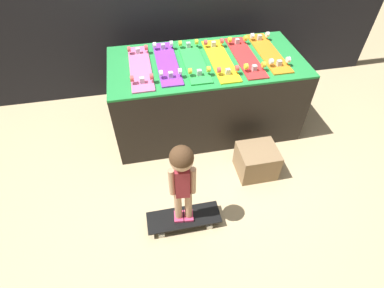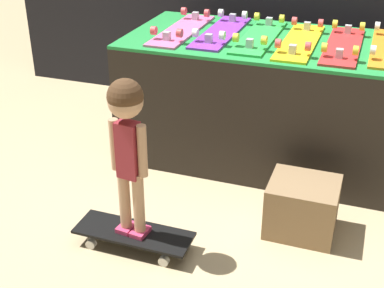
{
  "view_description": "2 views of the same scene",
  "coord_description": "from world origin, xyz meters",
  "px_view_note": "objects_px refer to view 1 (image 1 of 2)",
  "views": [
    {
      "loc": [
        -0.64,
        -1.99,
        2.29
      ],
      "look_at": [
        -0.3,
        -0.26,
        0.49
      ],
      "focal_mm": 28.0,
      "sensor_mm": 36.0,
      "label": 1
    },
    {
      "loc": [
        0.57,
        -2.68,
        1.74
      ],
      "look_at": [
        -0.28,
        -0.29,
        0.42
      ],
      "focal_mm": 50.0,
      "sensor_mm": 36.0,
      "label": 2
    }
  ],
  "objects_px": {
    "child": "(182,173)",
    "skateboard_pink_on_rack": "(140,67)",
    "skateboard_yellow_on_rack": "(220,59)",
    "skateboard_on_floor": "(184,218)",
    "storage_box": "(257,161)",
    "skateboard_red_on_rack": "(245,56)",
    "skateboard_orange_on_rack": "(268,52)",
    "skateboard_green_on_rack": "(193,60)",
    "skateboard_purple_on_rack": "(167,62)"
  },
  "relations": [
    {
      "from": "skateboard_pink_on_rack",
      "to": "storage_box",
      "type": "height_order",
      "value": "skateboard_pink_on_rack"
    },
    {
      "from": "skateboard_pink_on_rack",
      "to": "skateboard_orange_on_rack",
      "type": "distance_m",
      "value": 1.27
    },
    {
      "from": "skateboard_green_on_rack",
      "to": "skateboard_yellow_on_rack",
      "type": "bearing_deg",
      "value": -7.31
    },
    {
      "from": "skateboard_red_on_rack",
      "to": "skateboard_on_floor",
      "type": "relative_size",
      "value": 1.3
    },
    {
      "from": "skateboard_red_on_rack",
      "to": "storage_box",
      "type": "bearing_deg",
      "value": -93.97
    },
    {
      "from": "skateboard_orange_on_rack",
      "to": "storage_box",
      "type": "bearing_deg",
      "value": -110.71
    },
    {
      "from": "skateboard_yellow_on_rack",
      "to": "child",
      "type": "distance_m",
      "value": 1.34
    },
    {
      "from": "skateboard_pink_on_rack",
      "to": "storage_box",
      "type": "relative_size",
      "value": 2.22
    },
    {
      "from": "child",
      "to": "skateboard_on_floor",
      "type": "bearing_deg",
      "value": -83.3
    },
    {
      "from": "skateboard_red_on_rack",
      "to": "skateboard_yellow_on_rack",
      "type": "bearing_deg",
      "value": -177.53
    },
    {
      "from": "child",
      "to": "storage_box",
      "type": "distance_m",
      "value": 1.03
    },
    {
      "from": "skateboard_yellow_on_rack",
      "to": "storage_box",
      "type": "xyz_separation_m",
      "value": [
        0.2,
        -0.77,
        -0.67
      ]
    },
    {
      "from": "child",
      "to": "storage_box",
      "type": "height_order",
      "value": "child"
    },
    {
      "from": "skateboard_yellow_on_rack",
      "to": "skateboard_orange_on_rack",
      "type": "xyz_separation_m",
      "value": [
        0.51,
        0.05,
        0.0
      ]
    },
    {
      "from": "skateboard_on_floor",
      "to": "storage_box",
      "type": "height_order",
      "value": "storage_box"
    },
    {
      "from": "child",
      "to": "skateboard_orange_on_rack",
      "type": "bearing_deg",
      "value": 55.47
    },
    {
      "from": "skateboard_red_on_rack",
      "to": "skateboard_orange_on_rack",
      "type": "distance_m",
      "value": 0.26
    },
    {
      "from": "skateboard_orange_on_rack",
      "to": "storage_box",
      "type": "distance_m",
      "value": 1.1
    },
    {
      "from": "skateboard_pink_on_rack",
      "to": "storage_box",
      "type": "distance_m",
      "value": 1.41
    },
    {
      "from": "skateboard_orange_on_rack",
      "to": "skateboard_green_on_rack",
      "type": "bearing_deg",
      "value": -178.75
    },
    {
      "from": "skateboard_pink_on_rack",
      "to": "skateboard_purple_on_rack",
      "type": "distance_m",
      "value": 0.26
    },
    {
      "from": "skateboard_purple_on_rack",
      "to": "skateboard_green_on_rack",
      "type": "distance_m",
      "value": 0.25
    },
    {
      "from": "skateboard_pink_on_rack",
      "to": "skateboard_orange_on_rack",
      "type": "xyz_separation_m",
      "value": [
        1.27,
        0.04,
        0.0
      ]
    },
    {
      "from": "skateboard_green_on_rack",
      "to": "skateboard_yellow_on_rack",
      "type": "xyz_separation_m",
      "value": [
        0.25,
        -0.03,
        0.0
      ]
    },
    {
      "from": "skateboard_red_on_rack",
      "to": "skateboard_orange_on_rack",
      "type": "height_order",
      "value": "same"
    },
    {
      "from": "child",
      "to": "skateboard_yellow_on_rack",
      "type": "bearing_deg",
      "value": 70.76
    },
    {
      "from": "skateboard_on_floor",
      "to": "child",
      "type": "xyz_separation_m",
      "value": [
        0.0,
        0.0,
        0.59
      ]
    },
    {
      "from": "skateboard_purple_on_rack",
      "to": "skateboard_orange_on_rack",
      "type": "distance_m",
      "value": 1.02
    },
    {
      "from": "skateboard_red_on_rack",
      "to": "storage_box",
      "type": "distance_m",
      "value": 1.03
    },
    {
      "from": "skateboard_green_on_rack",
      "to": "skateboard_yellow_on_rack",
      "type": "distance_m",
      "value": 0.26
    },
    {
      "from": "skateboard_purple_on_rack",
      "to": "skateboard_on_floor",
      "type": "height_order",
      "value": "skateboard_purple_on_rack"
    },
    {
      "from": "skateboard_purple_on_rack",
      "to": "skateboard_orange_on_rack",
      "type": "relative_size",
      "value": 1.0
    },
    {
      "from": "skateboard_yellow_on_rack",
      "to": "skateboard_red_on_rack",
      "type": "bearing_deg",
      "value": 2.47
    },
    {
      "from": "skateboard_purple_on_rack",
      "to": "skateboard_yellow_on_rack",
      "type": "bearing_deg",
      "value": -5.47
    },
    {
      "from": "skateboard_yellow_on_rack",
      "to": "skateboard_on_floor",
      "type": "relative_size",
      "value": 1.3
    },
    {
      "from": "skateboard_pink_on_rack",
      "to": "skateboard_green_on_rack",
      "type": "height_order",
      "value": "same"
    },
    {
      "from": "skateboard_orange_on_rack",
      "to": "skateboard_on_floor",
      "type": "relative_size",
      "value": 1.3
    },
    {
      "from": "skateboard_pink_on_rack",
      "to": "skateboard_purple_on_rack",
      "type": "bearing_deg",
      "value": 8.29
    },
    {
      "from": "skateboard_yellow_on_rack",
      "to": "skateboard_on_floor",
      "type": "distance_m",
      "value": 1.52
    },
    {
      "from": "child",
      "to": "skateboard_pink_on_rack",
      "type": "bearing_deg",
      "value": 105.28
    },
    {
      "from": "skateboard_green_on_rack",
      "to": "storage_box",
      "type": "distance_m",
      "value": 1.14
    },
    {
      "from": "skateboard_yellow_on_rack",
      "to": "skateboard_orange_on_rack",
      "type": "distance_m",
      "value": 0.51
    },
    {
      "from": "skateboard_purple_on_rack",
      "to": "skateboard_red_on_rack",
      "type": "relative_size",
      "value": 1.0
    },
    {
      "from": "skateboard_purple_on_rack",
      "to": "storage_box",
      "type": "bearing_deg",
      "value": -48.99
    },
    {
      "from": "skateboard_green_on_rack",
      "to": "skateboard_on_floor",
      "type": "height_order",
      "value": "skateboard_green_on_rack"
    },
    {
      "from": "skateboard_pink_on_rack",
      "to": "skateboard_red_on_rack",
      "type": "relative_size",
      "value": 1.0
    },
    {
      "from": "skateboard_green_on_rack",
      "to": "skateboard_orange_on_rack",
      "type": "relative_size",
      "value": 1.0
    },
    {
      "from": "skateboard_orange_on_rack",
      "to": "child",
      "type": "xyz_separation_m",
      "value": [
        -1.09,
        -1.24,
        -0.14
      ]
    },
    {
      "from": "skateboard_orange_on_rack",
      "to": "child",
      "type": "relative_size",
      "value": 0.96
    },
    {
      "from": "skateboard_pink_on_rack",
      "to": "skateboard_orange_on_rack",
      "type": "bearing_deg",
      "value": 1.69
    }
  ]
}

